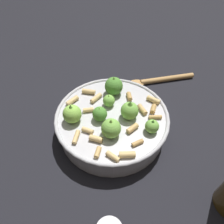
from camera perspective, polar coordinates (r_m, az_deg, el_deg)
name	(u,v)px	position (r m, az deg, el deg)	size (l,w,h in m)	color
ground_plane	(112,129)	(0.51, 0.00, -4.85)	(2.40, 2.40, 0.00)	black
cooking_pan	(112,120)	(0.48, -0.05, -2.28)	(0.27, 0.27, 0.11)	#B7B7BC
wooden_spoon	(157,80)	(0.65, 12.62, 8.78)	(0.07, 0.22, 0.02)	#B2844C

